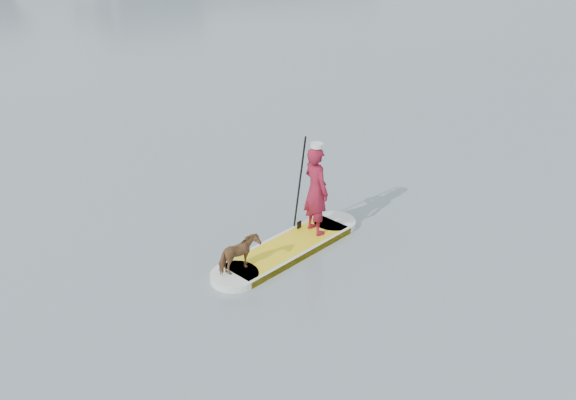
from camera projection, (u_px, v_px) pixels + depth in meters
ground at (329, 203)px, 12.90m from camera, size 140.00×140.00×0.00m
paddleboard at (288, 248)px, 11.20m from camera, size 3.24×1.35×0.12m
paddler at (316, 190)px, 11.26m from camera, size 0.40×0.60×1.63m
white_cap at (317, 145)px, 10.88m from camera, size 0.22×0.22×0.07m
dog at (239, 255)px, 10.31m from camera, size 0.77×0.46×0.61m
paddle at (299, 195)px, 11.41m from camera, size 0.10×0.30×2.00m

